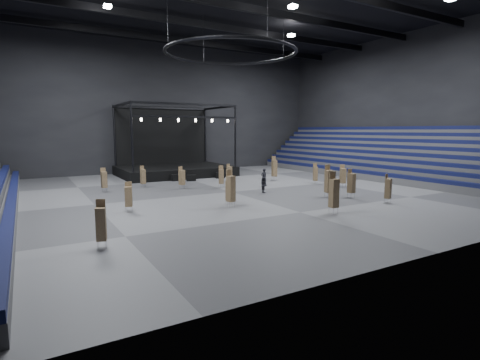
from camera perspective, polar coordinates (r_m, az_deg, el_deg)
floor at (r=36.20m, az=-1.37°, el=-1.82°), size 50.00×50.00×0.00m
wall_back at (r=55.16m, az=-12.10°, el=10.63°), size 50.00×0.20×18.00m
wall_front at (r=20.23m, az=29.62°, el=15.39°), size 50.00×0.20×18.00m
wall_right at (r=52.58m, az=23.69°, el=10.33°), size 0.20×42.00×18.00m
bleachers_right at (r=51.03m, az=21.88°, el=2.34°), size 7.20×40.00×6.40m
stage at (r=50.76m, az=-10.20°, el=2.43°), size 14.00×10.00×9.20m
truss_ring at (r=36.41m, az=-1.43°, el=18.81°), size 12.30×12.30×5.15m
roof_girders at (r=37.45m, az=-1.46°, el=25.12°), size 49.00×30.35×0.70m
flight_case_left at (r=44.71m, az=-9.72°, el=0.37°), size 1.23×0.77×0.76m
flight_case_mid at (r=44.25m, az=-7.45°, el=0.31°), size 1.18×0.80×0.72m
flight_case_right at (r=46.47m, az=-3.04°, el=0.72°), size 1.18×0.74×0.73m
chair_stack_0 at (r=28.78m, az=-1.42°, el=-1.24°), size 0.65×0.65×2.94m
chair_stack_1 at (r=44.72m, az=5.25°, el=1.85°), size 0.59×0.59×2.87m
chair_stack_2 at (r=32.93m, az=21.63°, el=-1.15°), size 0.55×0.55×2.38m
chair_stack_3 at (r=30.04m, az=-1.83°, el=-1.83°), size 0.57×0.57×1.86m
chair_stack_4 at (r=38.42m, az=-8.86°, el=0.44°), size 0.62×0.62×2.26m
chair_stack_5 at (r=38.27m, az=-20.02°, el=0.10°), size 0.55×0.55×2.34m
chair_stack_6 at (r=43.48m, az=-1.63°, el=1.23°), size 0.58×0.58×2.05m
chair_stack_7 at (r=33.95m, az=13.32°, el=-0.12°), size 0.59×0.59×2.92m
chair_stack_8 at (r=42.23m, az=11.40°, el=1.01°), size 0.57×0.57×2.30m
chair_stack_9 at (r=40.21m, az=-14.57°, el=0.57°), size 0.50×0.50×2.26m
chair_stack_10 at (r=40.40m, az=15.40°, el=0.69°), size 0.66×0.66×2.37m
chair_stack_11 at (r=34.32m, az=16.61°, el=-0.40°), size 0.59×0.59×2.56m
chair_stack_12 at (r=27.40m, az=14.11°, el=-1.85°), size 0.60×0.60×3.02m
chair_stack_13 at (r=28.32m, az=-16.62°, el=-2.36°), size 0.63×0.63×2.21m
chair_stack_14 at (r=38.83m, az=-2.88°, el=0.61°), size 0.63×0.63×2.28m
chair_stack_15 at (r=20.15m, az=-20.42°, el=-6.20°), size 0.59×0.59×2.49m
man_center at (r=39.73m, az=3.65°, el=0.39°), size 0.70×0.47×1.90m
crew_member at (r=35.71m, az=3.67°, el=-0.75°), size 0.64×0.78×1.49m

